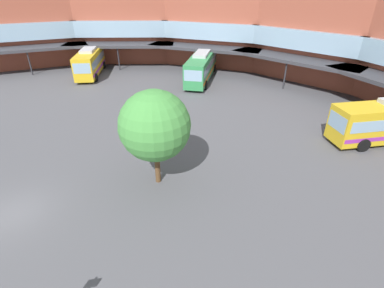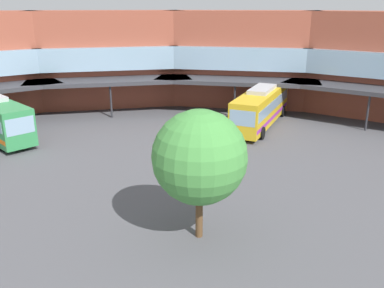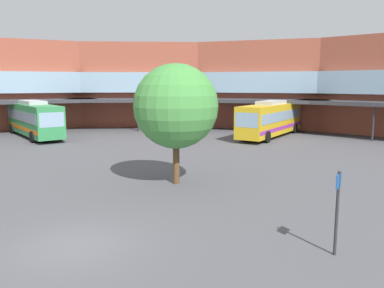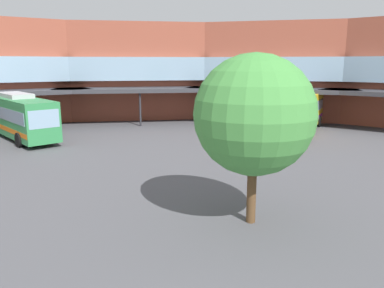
{
  "view_description": "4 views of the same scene",
  "coord_description": "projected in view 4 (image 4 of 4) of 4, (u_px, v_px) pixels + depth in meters",
  "views": [
    {
      "loc": [
        16.83,
        1.23,
        12.1
      ],
      "look_at": [
        2.97,
        10.83,
        2.66
      ],
      "focal_mm": 27.29,
      "sensor_mm": 36.0,
      "label": 1
    },
    {
      "loc": [
        1.52,
        -9.38,
        11.05
      ],
      "look_at": [
        1.77,
        14.59,
        2.86
      ],
      "focal_mm": 38.38,
      "sensor_mm": 36.0,
      "label": 2
    },
    {
      "loc": [
        5.61,
        -11.91,
        5.47
      ],
      "look_at": [
        2.09,
        15.09,
        1.19
      ],
      "focal_mm": 36.42,
      "sensor_mm": 36.0,
      "label": 3
    },
    {
      "loc": [
        0.31,
        -5.27,
        6.11
      ],
      "look_at": [
        -0.53,
        15.66,
        1.61
      ],
      "focal_mm": 35.15,
      "sensor_mm": 36.0,
      "label": 4
    }
  ],
  "objects": [
    {
      "name": "bus_2",
      "position": [
        17.0,
        115.0,
        31.36
      ],
      "size": [
        10.33,
        10.62,
        3.72
      ],
      "rotation": [
        0.0,
        0.0,
        5.48
      ],
      "color": "#338C4C",
      "rests_on": "ground"
    },
    {
      "name": "bus_3",
      "position": [
        298.0,
        112.0,
        33.53
      ],
      "size": [
        7.3,
        12.06,
        3.7
      ],
      "rotation": [
        0.0,
        0.0,
        4.28
      ],
      "color": "gold",
      "rests_on": "ground"
    },
    {
      "name": "station_building",
      "position": [
        203.0,
        75.0,
        29.37
      ],
      "size": [
        85.09,
        44.75,
        10.4
      ],
      "color": "#9E4C38",
      "rests_on": "ground"
    },
    {
      "name": "plaza_tree",
      "position": [
        254.0,
        115.0,
        13.91
      ],
      "size": [
        4.55,
        4.55,
        6.52
      ],
      "color": "brown",
      "rests_on": "ground"
    }
  ]
}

